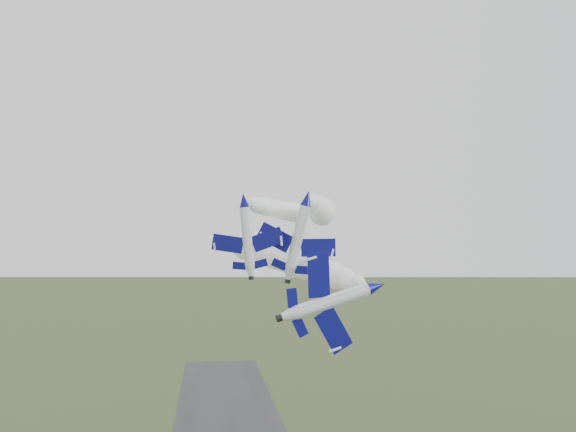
% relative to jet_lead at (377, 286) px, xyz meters
% --- Properties ---
extents(jet_lead, '(3.62, 12.07, 9.60)m').
position_rel_jet_lead_xyz_m(jet_lead, '(0.00, 0.00, 0.00)').
color(jet_lead, white).
extents(smoke_trail_jet_lead, '(16.58, 69.35, 5.90)m').
position_rel_jet_lead_xyz_m(smoke_trail_jet_lead, '(-4.89, 36.72, 2.57)').
color(smoke_trail_jet_lead, white).
extents(jet_pair_left, '(9.65, 11.31, 2.87)m').
position_rel_jet_lead_xyz_m(jet_pair_left, '(-12.56, 19.72, 10.35)').
color(jet_pair_left, white).
extents(smoke_trail_jet_pair_left, '(23.65, 72.23, 4.46)m').
position_rel_jet_lead_xyz_m(smoke_trail_jet_pair_left, '(-2.82, 58.19, 11.66)').
color(smoke_trail_jet_pair_left, white).
extents(jet_pair_right, '(10.49, 12.63, 3.75)m').
position_rel_jet_lead_xyz_m(jet_pair_right, '(-4.14, 19.59, 10.70)').
color(jet_pair_right, white).
extents(smoke_trail_jet_pair_right, '(17.89, 55.96, 5.52)m').
position_rel_jet_lead_xyz_m(smoke_trail_jet_pair_right, '(2.58, 49.80, 11.49)').
color(smoke_trail_jet_pair_right, white).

